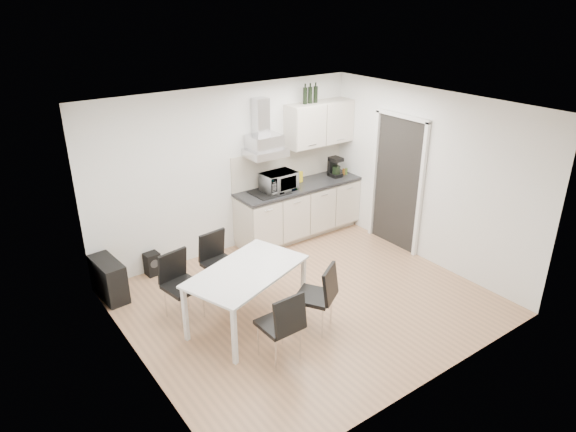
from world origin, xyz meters
The scene contains 15 objects.
ground centered at (0.00, 0.00, 0.00)m, with size 4.50×4.50×0.00m, color tan.
wall_back centered at (0.00, 2.00, 1.30)m, with size 4.50×0.10×2.60m, color white.
wall_front centered at (0.00, -2.00, 1.30)m, with size 4.50×0.10×2.60m, color white.
wall_left centered at (-2.25, 0.00, 1.30)m, with size 0.10×4.00×2.60m, color white.
wall_right centered at (2.25, 0.00, 1.30)m, with size 0.10×4.00×2.60m, color white.
ceiling centered at (0.00, 0.00, 2.60)m, with size 4.50×4.50×0.00m, color white.
doorway centered at (2.21, 0.55, 1.05)m, with size 0.08×1.04×2.10m, color white.
kitchenette centered at (1.19, 1.73, 0.83)m, with size 2.22×0.64×2.52m.
dining_table centered at (-0.88, 0.05, 0.68)m, with size 1.69×1.30×0.75m.
chair_far_left centered at (-1.48, 0.61, 0.44)m, with size 0.44×0.50×0.88m, color black, non-canonical shape.
chair_far_right centered at (-0.81, 0.83, 0.44)m, with size 0.44×0.50×0.88m, color black, non-canonical shape.
chair_near_left centered at (-0.95, -0.73, 0.44)m, with size 0.44×0.50×0.88m, color black, non-canonical shape.
chair_near_right centered at (-0.29, -0.52, 0.44)m, with size 0.44×0.50×0.88m, color black, non-canonical shape.
guitar_amp centered at (-2.09, 1.65, 0.28)m, with size 0.34×0.68×0.55m.
floor_speaker centered at (-1.38, 1.90, 0.17)m, with size 0.21×0.18×0.34m, color black.
Camera 1 is at (-3.64, -4.62, 3.82)m, focal length 32.00 mm.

